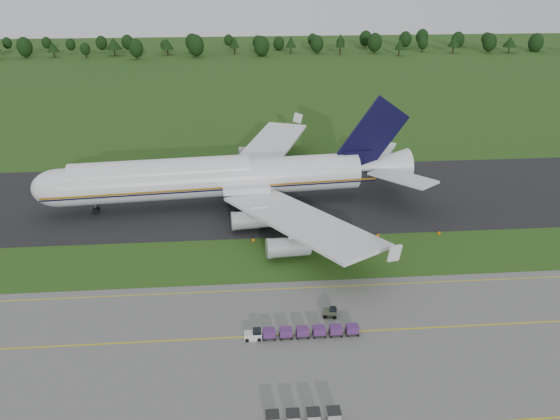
{
  "coord_description": "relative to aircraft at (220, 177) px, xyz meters",
  "views": [
    {
      "loc": [
        -4.85,
        -85.34,
        49.69
      ],
      "look_at": [
        2.06,
        2.0,
        8.74
      ],
      "focal_mm": 35.0,
      "sensor_mm": 36.0,
      "label": 1
    }
  ],
  "objects": [
    {
      "name": "apron_markings",
      "position": [
        9.0,
        -51.22,
        -6.5
      ],
      "size": [
        300.0,
        30.2,
        0.01
      ],
      "color": "#D2BF0C",
      "rests_on": "apron"
    },
    {
      "name": "aircraft",
      "position": [
        0.0,
        0.0,
        0.0
      ],
      "size": [
        81.98,
        79.57,
        22.99
      ],
      "color": "silver",
      "rests_on": "ground"
    },
    {
      "name": "tree_line",
      "position": [
        -1.43,
        196.51,
        -0.61
      ],
      "size": [
        529.27,
        21.81,
        11.8
      ],
      "color": "black",
      "rests_on": "ground"
    },
    {
      "name": "ground",
      "position": [
        9.0,
        -24.24,
        -6.57
      ],
      "size": [
        600.0,
        600.0,
        0.0
      ],
      "primitive_type": "plane",
      "color": "#244715",
      "rests_on": "ground"
    },
    {
      "name": "utility_cart",
      "position": [
        17.07,
        -42.29,
        -5.94
      ],
      "size": [
        2.32,
        1.65,
        1.17
      ],
      "color": "#323827",
      "rests_on": "apron"
    },
    {
      "name": "edge_markers",
      "position": [
        24.53,
        -17.42,
        -6.29
      ],
      "size": [
        36.96,
        0.3,
        0.6
      ],
      "color": "#E35F07",
      "rests_on": "ground"
    },
    {
      "name": "uld_row",
      "position": [
        10.57,
        -62.61,
        -5.7
      ],
      "size": [
        8.82,
        1.62,
        1.6
      ],
      "color": "gray",
      "rests_on": "apron"
    },
    {
      "name": "apron",
      "position": [
        9.0,
        -58.24,
        -6.54
      ],
      "size": [
        300.0,
        52.0,
        0.06
      ],
      "primitive_type": "cube",
      "color": "#62615D",
      "rests_on": "ground"
    },
    {
      "name": "taxiway",
      "position": [
        9.0,
        3.76,
        -6.53
      ],
      "size": [
        300.0,
        40.0,
        0.08
      ],
      "primitive_type": "cube",
      "color": "black",
      "rests_on": "ground"
    },
    {
      "name": "baggage_train",
      "position": [
        12.06,
        -46.74,
        -5.72
      ],
      "size": [
        16.52,
        1.5,
        1.44
      ],
      "color": "silver",
      "rests_on": "apron"
    }
  ]
}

